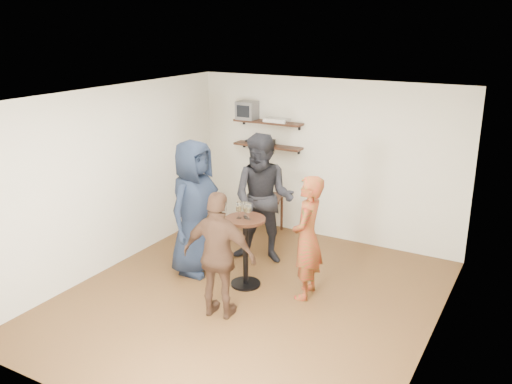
{
  "coord_description": "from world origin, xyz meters",
  "views": [
    {
      "loc": [
        3.14,
        -5.43,
        3.44
      ],
      "look_at": [
        -0.12,
        0.4,
        1.32
      ],
      "focal_mm": 38.0,
      "sensor_mm": 36.0,
      "label": 1
    }
  ],
  "objects_px": {
    "crt_monitor": "(248,110)",
    "person_brown": "(219,256)",
    "drinks_table": "(245,242)",
    "side_table": "(265,202)",
    "radio": "(268,142)",
    "person_dark": "(263,199)",
    "person_navy": "(194,208)",
    "person_plaid": "(307,238)",
    "dvd_deck": "(277,120)"
  },
  "relations": [
    {
      "from": "crt_monitor",
      "to": "person_brown",
      "type": "xyz_separation_m",
      "value": [
        1.28,
        -2.89,
        -1.23
      ]
    },
    {
      "from": "drinks_table",
      "to": "person_brown",
      "type": "height_order",
      "value": "person_brown"
    },
    {
      "from": "side_table",
      "to": "drinks_table",
      "type": "relative_size",
      "value": 0.69
    },
    {
      "from": "crt_monitor",
      "to": "side_table",
      "type": "height_order",
      "value": "crt_monitor"
    },
    {
      "from": "crt_monitor",
      "to": "drinks_table",
      "type": "xyz_separation_m",
      "value": [
        1.15,
        -2.06,
        -1.39
      ]
    },
    {
      "from": "crt_monitor",
      "to": "person_brown",
      "type": "height_order",
      "value": "crt_monitor"
    },
    {
      "from": "crt_monitor",
      "to": "person_brown",
      "type": "relative_size",
      "value": 0.2
    },
    {
      "from": "crt_monitor",
      "to": "side_table",
      "type": "distance_m",
      "value": 1.57
    },
    {
      "from": "radio",
      "to": "person_dark",
      "type": "relative_size",
      "value": 0.11
    },
    {
      "from": "side_table",
      "to": "person_navy",
      "type": "relative_size",
      "value": 0.35
    },
    {
      "from": "side_table",
      "to": "crt_monitor",
      "type": "bearing_deg",
      "value": 155.55
    },
    {
      "from": "person_plaid",
      "to": "person_brown",
      "type": "distance_m",
      "value": 1.19
    },
    {
      "from": "dvd_deck",
      "to": "person_plaid",
      "type": "bearing_deg",
      "value": -53.39
    },
    {
      "from": "crt_monitor",
      "to": "drinks_table",
      "type": "bearing_deg",
      "value": -60.73
    },
    {
      "from": "radio",
      "to": "drinks_table",
      "type": "height_order",
      "value": "radio"
    },
    {
      "from": "drinks_table",
      "to": "person_dark",
      "type": "xyz_separation_m",
      "value": [
        -0.18,
        0.82,
        0.34
      ]
    },
    {
      "from": "radio",
      "to": "person_navy",
      "type": "relative_size",
      "value": 0.11
    },
    {
      "from": "person_plaid",
      "to": "person_navy",
      "type": "distance_m",
      "value": 1.68
    },
    {
      "from": "side_table",
      "to": "person_plaid",
      "type": "xyz_separation_m",
      "value": [
        1.54,
        -1.72,
        0.29
      ]
    },
    {
      "from": "side_table",
      "to": "person_dark",
      "type": "relative_size",
      "value": 0.35
    },
    {
      "from": "dvd_deck",
      "to": "drinks_table",
      "type": "relative_size",
      "value": 0.41
    },
    {
      "from": "drinks_table",
      "to": "radio",
      "type": "bearing_deg",
      "value": 110.2
    },
    {
      "from": "drinks_table",
      "to": "person_navy",
      "type": "distance_m",
      "value": 0.91
    },
    {
      "from": "person_dark",
      "to": "radio",
      "type": "bearing_deg",
      "value": 103.06
    },
    {
      "from": "radio",
      "to": "person_plaid",
      "type": "height_order",
      "value": "person_plaid"
    },
    {
      "from": "person_plaid",
      "to": "person_navy",
      "type": "bearing_deg",
      "value": -95.61
    },
    {
      "from": "crt_monitor",
      "to": "person_dark",
      "type": "xyz_separation_m",
      "value": [
        0.98,
        -1.23,
        -1.05
      ]
    },
    {
      "from": "crt_monitor",
      "to": "dvd_deck",
      "type": "relative_size",
      "value": 0.8
    },
    {
      "from": "side_table",
      "to": "person_navy",
      "type": "height_order",
      "value": "person_navy"
    },
    {
      "from": "side_table",
      "to": "person_brown",
      "type": "xyz_separation_m",
      "value": [
        0.83,
        -2.69,
        0.26
      ]
    },
    {
      "from": "person_navy",
      "to": "radio",
      "type": "bearing_deg",
      "value": -0.03
    },
    {
      "from": "crt_monitor",
      "to": "person_navy",
      "type": "height_order",
      "value": "crt_monitor"
    },
    {
      "from": "dvd_deck",
      "to": "person_plaid",
      "type": "distance_m",
      "value": 2.64
    },
    {
      "from": "dvd_deck",
      "to": "person_navy",
      "type": "height_order",
      "value": "dvd_deck"
    },
    {
      "from": "side_table",
      "to": "person_navy",
      "type": "bearing_deg",
      "value": -94.4
    },
    {
      "from": "dvd_deck",
      "to": "side_table",
      "type": "distance_m",
      "value": 1.39
    },
    {
      "from": "radio",
      "to": "dvd_deck",
      "type": "bearing_deg",
      "value": 0.0
    },
    {
      "from": "drinks_table",
      "to": "side_table",
      "type": "bearing_deg",
      "value": 110.75
    },
    {
      "from": "crt_monitor",
      "to": "dvd_deck",
      "type": "distance_m",
      "value": 0.57
    },
    {
      "from": "dvd_deck",
      "to": "person_plaid",
      "type": "height_order",
      "value": "dvd_deck"
    },
    {
      "from": "person_dark",
      "to": "side_table",
      "type": "bearing_deg",
      "value": 104.91
    },
    {
      "from": "person_dark",
      "to": "person_navy",
      "type": "bearing_deg",
      "value": -142.24
    },
    {
      "from": "drinks_table",
      "to": "person_dark",
      "type": "relative_size",
      "value": 0.5
    },
    {
      "from": "dvd_deck",
      "to": "person_brown",
      "type": "xyz_separation_m",
      "value": [
        0.73,
        -2.89,
        -1.11
      ]
    },
    {
      "from": "dvd_deck",
      "to": "drinks_table",
      "type": "distance_m",
      "value": 2.49
    },
    {
      "from": "crt_monitor",
      "to": "drinks_table",
      "type": "relative_size",
      "value": 0.33
    },
    {
      "from": "person_dark",
      "to": "person_navy",
      "type": "height_order",
      "value": "person_dark"
    },
    {
      "from": "side_table",
      "to": "person_dark",
      "type": "bearing_deg",
      "value": -62.96
    },
    {
      "from": "crt_monitor",
      "to": "side_table",
      "type": "bearing_deg",
      "value": -24.45
    },
    {
      "from": "radio",
      "to": "drinks_table",
      "type": "distance_m",
      "value": 2.37
    }
  ]
}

